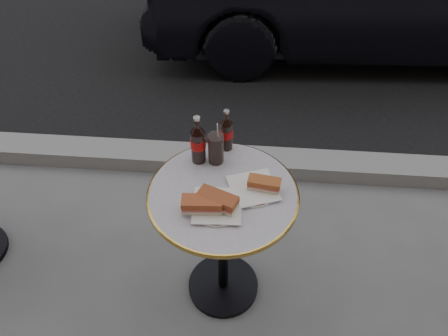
# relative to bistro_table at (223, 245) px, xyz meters

# --- Properties ---
(ground) EXTENTS (80.00, 80.00, 0.00)m
(ground) POSITION_rel_bistro_table_xyz_m (0.00, 0.00, -0.37)
(ground) COLOR slate
(ground) RESTS_ON ground
(curb) EXTENTS (40.00, 0.20, 0.12)m
(curb) POSITION_rel_bistro_table_xyz_m (0.00, 0.90, -0.32)
(curb) COLOR gray
(curb) RESTS_ON ground
(bistro_table) EXTENTS (0.62, 0.62, 0.73)m
(bistro_table) POSITION_rel_bistro_table_xyz_m (0.00, 0.00, 0.00)
(bistro_table) COLOR #BAB2C4
(bistro_table) RESTS_ON ground
(plate_left) EXTENTS (0.22, 0.22, 0.01)m
(plate_left) POSITION_rel_bistro_table_xyz_m (-0.02, -0.08, 0.37)
(plate_left) COLOR silver
(plate_left) RESTS_ON bistro_table
(plate_right) EXTENTS (0.22, 0.22, 0.01)m
(plate_right) POSITION_rel_bistro_table_xyz_m (0.12, 0.02, 0.37)
(plate_right) COLOR white
(plate_right) RESTS_ON bistro_table
(sandwich_left_a) EXTENTS (0.16, 0.08, 0.05)m
(sandwich_left_a) POSITION_rel_bistro_table_xyz_m (-0.07, -0.11, 0.40)
(sandwich_left_a) COLOR #A94D2B
(sandwich_left_a) RESTS_ON plate_left
(sandwich_left_b) EXTENTS (0.17, 0.13, 0.05)m
(sandwich_left_b) POSITION_rel_bistro_table_xyz_m (-0.01, -0.08, 0.40)
(sandwich_left_b) COLOR #9A4727
(sandwich_left_b) RESTS_ON plate_left
(sandwich_right) EXTENTS (0.14, 0.08, 0.05)m
(sandwich_right) POSITION_rel_bistro_table_xyz_m (0.16, 0.03, 0.40)
(sandwich_right) COLOR #AC562B
(sandwich_right) RESTS_ON plate_right
(cola_bottle_left) EXTENTS (0.08, 0.08, 0.23)m
(cola_bottle_left) POSITION_rel_bistro_table_xyz_m (-0.12, 0.18, 0.48)
(cola_bottle_left) COLOR black
(cola_bottle_left) RESTS_ON bistro_table
(cola_bottle_right) EXTENTS (0.06, 0.06, 0.21)m
(cola_bottle_right) POSITION_rel_bistro_table_xyz_m (-0.01, 0.27, 0.47)
(cola_bottle_right) COLOR black
(cola_bottle_right) RESTS_ON bistro_table
(cola_glass) EXTENTS (0.09, 0.09, 0.14)m
(cola_glass) POSITION_rel_bistro_table_xyz_m (-0.05, 0.18, 0.44)
(cola_glass) COLOR black
(cola_glass) RESTS_ON bistro_table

